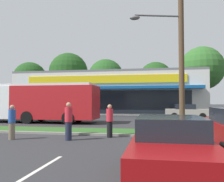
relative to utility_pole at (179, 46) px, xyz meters
The scene contains 17 objects.
grass_median 8.25m from the utility_pole, behind, with size 56.00×2.20×0.12m, color #2D5B23.
curb_lip 8.32m from the utility_pole, behind, with size 56.00×0.24×0.12m, color gray.
parking_stripe_2 10.57m from the utility_pole, 118.13° to the right, with size 0.12×4.80×0.01m, color silver.
storefront_building 22.76m from the utility_pole, 110.05° to the left, with size 25.93×11.70×5.88m.
tree_far_left 40.68m from the utility_pole, 130.42° to the left, with size 6.73×6.73×9.70m.
tree_left 34.87m from the utility_pole, 120.58° to the left, with size 7.49×7.49×11.07m.
tree_mid_left 30.42m from the utility_pole, 109.28° to the left, with size 6.48×6.48×9.41m.
tree_mid 31.75m from the utility_pole, 91.90° to the left, with size 6.38×6.38×9.13m.
tree_mid_right 33.72m from the utility_pole, 77.12° to the left, with size 8.12×8.12×11.94m.
utility_pole is the anchor object (origin of this frame).
city_bus 13.72m from the utility_pole, 156.93° to the left, with size 12.78×2.87×3.25m.
car_3 12.62m from the utility_pole, 80.79° to the left, with size 4.32×1.93×1.48m.
car_4 8.52m from the utility_pole, 97.41° to the right, with size 1.96×4.44×1.45m.
pedestrian_near_bench 7.18m from the utility_pole, 164.15° to the right, with size 0.35×0.35×1.73m.
pedestrian_by_pole 9.52m from the utility_pole, 159.09° to the right, with size 0.33×0.33×1.65m.
pedestrian_mid 5.63m from the utility_pole, 155.69° to the right, with size 0.33×0.33×1.66m.
pedestrian_far 7.21m from the utility_pole, 152.19° to the right, with size 0.36×0.36×1.77m.
Camera 1 is at (5.34, 0.53, 1.86)m, focal length 37.79 mm.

